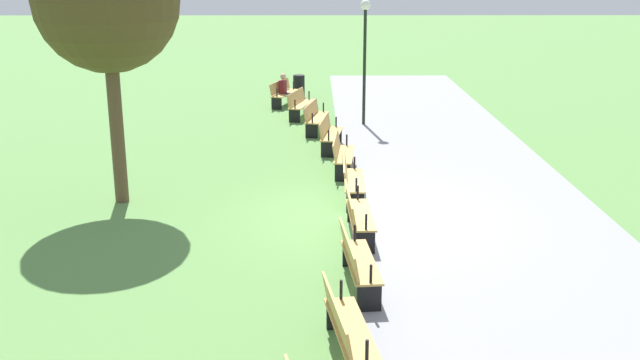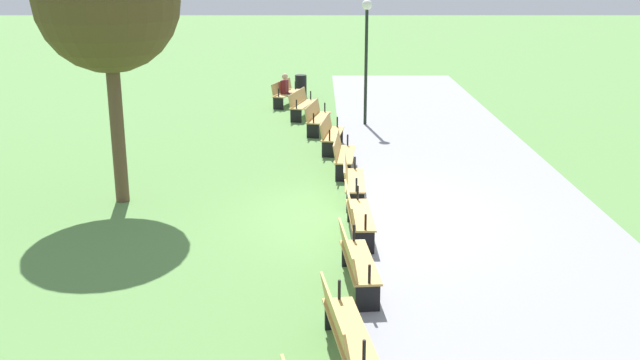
# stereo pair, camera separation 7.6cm
# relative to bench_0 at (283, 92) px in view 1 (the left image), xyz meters

# --- Properties ---
(ground_plane) EXTENTS (120.00, 120.00, 0.00)m
(ground_plane) POSITION_rel_bench_0_xyz_m (12.44, 2.05, -0.48)
(ground_plane) COLOR #5B8C47
(path_paving) EXTENTS (39.55, 5.41, 0.01)m
(path_paving) POSITION_rel_bench_0_xyz_m (12.44, 4.57, -0.47)
(path_paving) COLOR #939399
(path_paving) RESTS_ON ground
(bench_0) EXTENTS (1.92, 1.03, 0.89)m
(bench_0) POSITION_rel_bench_0_xyz_m (0.00, 0.00, 0.00)
(bench_0) COLOR tan
(bench_0) RESTS_ON ground
(bench_1) EXTENTS (1.92, 0.93, 0.89)m
(bench_1) POSITION_rel_bench_0_xyz_m (2.20, 0.65, 0.00)
(bench_1) COLOR tan
(bench_1) RESTS_ON ground
(bench_2) EXTENTS (1.92, 0.84, 0.89)m
(bench_2) POSITION_rel_bench_0_xyz_m (4.44, 1.18, 0.00)
(bench_2) COLOR tan
(bench_2) RESTS_ON ground
(bench_3) EXTENTS (1.91, 0.73, 0.89)m
(bench_3) POSITION_rel_bench_0_xyz_m (6.71, 1.57, 0.00)
(bench_3) COLOR tan
(bench_3) RESTS_ON ground
(bench_4) EXTENTS (1.90, 0.63, 0.89)m
(bench_4) POSITION_rel_bench_0_xyz_m (8.99, 1.83, 0.00)
(bench_4) COLOR tan
(bench_4) RESTS_ON ground
(bench_5) EXTENTS (1.87, 0.53, 0.89)m
(bench_5) POSITION_rel_bench_0_xyz_m (11.29, 1.97, 0.00)
(bench_5) COLOR tan
(bench_5) RESTS_ON ground
(bench_6) EXTENTS (1.87, 0.53, 0.89)m
(bench_6) POSITION_rel_bench_0_xyz_m (13.59, 1.97, 0.00)
(bench_6) COLOR tan
(bench_6) RESTS_ON ground
(bench_7) EXTENTS (1.90, 0.63, 0.89)m
(bench_7) POSITION_rel_bench_0_xyz_m (15.88, 1.83, 0.00)
(bench_7) COLOR tan
(bench_7) RESTS_ON ground
(bench_8) EXTENTS (1.91, 0.73, 0.89)m
(bench_8) POSITION_rel_bench_0_xyz_m (18.17, 1.57, 0.00)
(bench_8) COLOR tan
(bench_8) RESTS_ON ground
(person_seated) EXTENTS (0.45, 0.58, 1.20)m
(person_seated) POSITION_rel_bench_0_xyz_m (0.21, 0.08, 0.16)
(person_seated) COLOR maroon
(person_seated) RESTS_ON ground
(tree_0) EXTENTS (3.00, 3.00, 5.84)m
(tree_0) POSITION_rel_bench_0_xyz_m (11.35, -3.10, 3.83)
(tree_0) COLOR brown
(tree_0) RESTS_ON ground
(lamp_post) EXTENTS (0.32, 0.32, 3.96)m
(lamp_post) POSITION_rel_bench_0_xyz_m (3.34, 2.75, 2.28)
(lamp_post) COLOR black
(lamp_post) RESTS_ON ground
(trash_bin) EXTENTS (0.45, 0.45, 0.87)m
(trash_bin) POSITION_rel_bench_0_xyz_m (-1.65, 0.55, -0.04)
(trash_bin) COLOR black
(trash_bin) RESTS_ON ground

